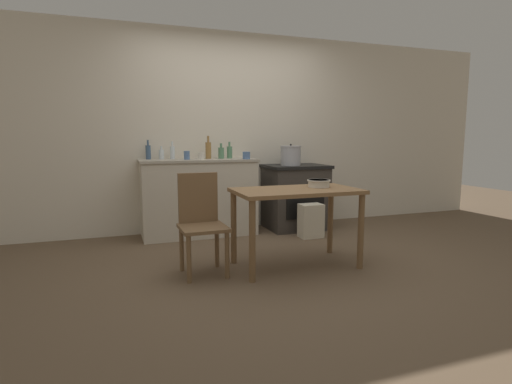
% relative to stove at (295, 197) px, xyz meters
% --- Properties ---
extents(ground_plane, '(14.00, 14.00, 0.00)m').
position_rel_stove_xyz_m(ground_plane, '(-0.80, -1.24, -0.43)').
color(ground_plane, brown).
extents(wall_back, '(8.00, 0.07, 2.55)m').
position_rel_stove_xyz_m(wall_back, '(-0.80, 0.35, 0.85)').
color(wall_back, beige).
rests_on(wall_back, ground_plane).
extents(counter_cabinet, '(1.41, 0.55, 0.94)m').
position_rel_stove_xyz_m(counter_cabinet, '(-1.28, 0.05, 0.05)').
color(counter_cabinet, beige).
rests_on(counter_cabinet, ground_plane).
extents(stove, '(0.79, 0.66, 0.85)m').
position_rel_stove_xyz_m(stove, '(0.00, 0.00, 0.00)').
color(stove, '#38332D').
rests_on(stove, ground_plane).
extents(work_table, '(1.15, 0.65, 0.73)m').
position_rel_stove_xyz_m(work_table, '(-0.67, -1.45, 0.20)').
color(work_table, olive).
rests_on(work_table, ground_plane).
extents(chair, '(0.41, 0.41, 0.89)m').
position_rel_stove_xyz_m(chair, '(-1.54, -1.33, 0.05)').
color(chair, brown).
rests_on(chair, ground_plane).
extents(flour_sack, '(0.28, 0.19, 0.41)m').
position_rel_stove_xyz_m(flour_sack, '(-0.03, -0.53, -0.22)').
color(flour_sack, beige).
rests_on(flour_sack, ground_plane).
extents(stock_pot, '(0.27, 0.27, 0.28)m').
position_rel_stove_xyz_m(stock_pot, '(-0.10, -0.07, 0.55)').
color(stock_pot, '#A8A8AD').
rests_on(stock_pot, stove).
extents(mixing_bowl_large, '(0.22, 0.22, 0.07)m').
position_rel_stove_xyz_m(mixing_bowl_large, '(-0.40, -1.39, 0.35)').
color(mixing_bowl_large, silver).
rests_on(mixing_bowl_large, work_table).
extents(bottle_far_left, '(0.07, 0.07, 0.19)m').
position_rel_stove_xyz_m(bottle_far_left, '(-0.99, 0.08, 0.59)').
color(bottle_far_left, '#517F5B').
rests_on(bottle_far_left, counter_cabinet).
extents(bottle_left, '(0.07, 0.07, 0.21)m').
position_rel_stove_xyz_m(bottle_left, '(-0.86, 0.12, 0.60)').
color(bottle_left, '#517F5B').
rests_on(bottle_left, counter_cabinet).
extents(bottle_mid_left, '(0.06, 0.06, 0.23)m').
position_rel_stove_xyz_m(bottle_mid_left, '(-1.86, 0.22, 0.61)').
color(bottle_mid_left, '#3D5675').
rests_on(bottle_mid_left, counter_cabinet).
extents(bottle_center_left, '(0.07, 0.07, 0.28)m').
position_rel_stove_xyz_m(bottle_center_left, '(-1.14, 0.10, 0.63)').
color(bottle_center_left, olive).
rests_on(bottle_center_left, counter_cabinet).
extents(bottle_center, '(0.06, 0.06, 0.21)m').
position_rel_stove_xyz_m(bottle_center, '(-1.57, 0.19, 0.60)').
color(bottle_center, silver).
rests_on(bottle_center, counter_cabinet).
extents(bottle_center_right, '(0.06, 0.06, 0.16)m').
position_rel_stove_xyz_m(bottle_center_right, '(-1.70, 0.18, 0.58)').
color(bottle_center_right, silver).
rests_on(bottle_center_right, counter_cabinet).
extents(cup_mid_right, '(0.09, 0.09, 0.09)m').
position_rel_stove_xyz_m(cup_mid_right, '(-0.72, -0.13, 0.56)').
color(cup_mid_right, '#4C6B99').
rests_on(cup_mid_right, counter_cabinet).
extents(cup_right, '(0.07, 0.07, 0.10)m').
position_rel_stove_xyz_m(cup_right, '(-1.43, 0.01, 0.57)').
color(cup_right, '#4C6B99').
rests_on(cup_right, counter_cabinet).
extents(cup_far_right, '(0.07, 0.07, 0.09)m').
position_rel_stove_xyz_m(cup_far_right, '(-1.29, -0.13, 0.56)').
color(cup_far_right, silver).
rests_on(cup_far_right, counter_cabinet).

